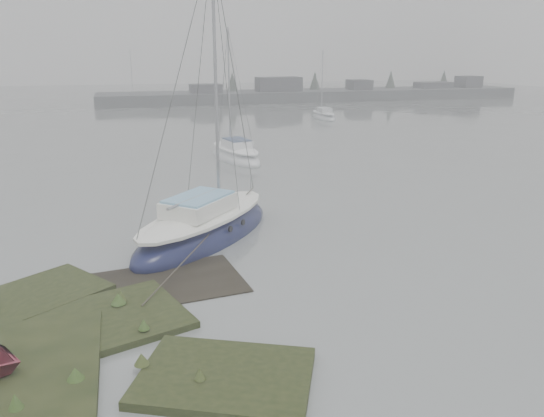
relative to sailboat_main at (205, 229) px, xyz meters
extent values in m
plane|color=slate|center=(-1.49, 21.67, -0.33)|extent=(160.00, 160.00, 0.00)
cube|color=#4C4F51|center=(24.51, 53.67, 0.27)|extent=(60.00, 8.00, 1.60)
cube|color=#424247|center=(8.51, 52.67, 1.07)|extent=(4.00, 3.00, 2.20)
cube|color=#424247|center=(18.51, 52.67, 1.47)|extent=(6.00, 3.00, 3.00)
cube|color=#424247|center=(30.51, 52.67, 1.22)|extent=(3.00, 3.00, 2.50)
cube|color=#424247|center=(42.51, 52.67, 0.97)|extent=(5.00, 3.00, 2.00)
cube|color=#424247|center=(48.51, 52.67, 1.37)|extent=(3.00, 3.00, 2.80)
cone|color=#384238|center=(12.51, 54.67, 1.87)|extent=(2.00, 2.00, 3.50)
cone|color=#384238|center=(24.51, 54.67, 1.87)|extent=(2.00, 2.00, 3.50)
cone|color=#384238|center=(36.51, 54.67, 1.87)|extent=(2.00, 2.00, 3.50)
cone|color=#384238|center=(45.51, 54.67, 1.87)|extent=(2.00, 2.00, 3.50)
ellipsoid|color=#12163A|center=(0.01, 0.01, -0.20)|extent=(7.05, 7.27, 1.85)
ellipsoid|color=white|center=(0.01, 0.01, 0.54)|extent=(6.01, 6.21, 0.52)
cube|color=white|center=(-0.21, -0.23, 1.00)|extent=(2.98, 3.02, 0.54)
cube|color=#78ADD0|center=(-0.21, -0.23, 1.30)|extent=(2.75, 2.79, 0.09)
cylinder|color=#939399|center=(0.68, 0.73, 5.28)|extent=(0.12, 0.12, 8.71)
cylinder|color=#939399|center=(-0.36, -0.38, 1.30)|extent=(2.16, 2.29, 0.10)
ellipsoid|color=white|center=(4.19, 14.21, -0.23)|extent=(3.13, 6.36, 1.48)
ellipsoid|color=white|center=(4.19, 14.21, 0.36)|extent=(2.59, 5.52, 0.42)
cube|color=white|center=(4.24, 13.95, 0.73)|extent=(1.68, 2.30, 0.44)
cube|color=#152649|center=(4.24, 13.95, 0.97)|extent=(1.56, 2.11, 0.07)
cylinder|color=#939399|center=(4.04, 14.98, 4.15)|extent=(0.10, 0.10, 6.96)
cylinder|color=#939399|center=(4.27, 13.78, 0.97)|extent=(0.54, 2.41, 0.08)
ellipsoid|color=silver|center=(17.35, 32.69, -0.24)|extent=(1.83, 5.23, 1.26)
ellipsoid|color=silver|center=(17.35, 32.69, 0.26)|extent=(1.47, 4.56, 0.36)
cube|color=silver|center=(17.34, 32.47, 0.57)|extent=(1.15, 1.81, 0.37)
cube|color=#ADAFB7|center=(17.34, 32.47, 0.78)|extent=(1.08, 1.66, 0.06)
cylinder|color=#939399|center=(17.36, 33.36, 3.49)|extent=(0.08, 0.08, 5.93)
cylinder|color=#939399|center=(17.34, 32.32, 0.78)|extent=(0.12, 2.08, 0.07)
ellipsoid|color=#A2A6AC|center=(-0.20, 55.10, -0.24)|extent=(5.06, 4.81, 1.28)
ellipsoid|color=white|center=(-0.20, 55.10, 0.27)|extent=(4.33, 4.10, 0.36)
cube|color=white|center=(-0.03, 54.95, 0.58)|extent=(2.09, 2.04, 0.38)
cube|color=silver|center=(-0.03, 54.95, 0.79)|extent=(1.93, 1.89, 0.06)
cylinder|color=#939399|center=(-0.70, 55.56, 3.54)|extent=(0.08, 0.08, 6.01)
cylinder|color=#939399|center=(0.08, 54.85, 0.79)|extent=(1.61, 1.46, 0.07)
camera|label=1|loc=(-2.66, -18.18, 6.17)|focal=35.00mm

